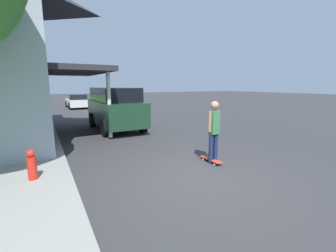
% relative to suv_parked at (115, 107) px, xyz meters
% --- Properties ---
extents(ground_plane, '(120.00, 120.00, 0.00)m').
position_rel_suv_parked_xyz_m(ground_plane, '(-0.06, -6.95, -1.13)').
color(ground_plane, '#333335').
extents(sidewalk, '(1.80, 80.00, 0.10)m').
position_rel_suv_parked_xyz_m(sidewalk, '(-3.66, -0.95, -1.08)').
color(sidewalk, gray).
rests_on(sidewalk, ground_plane).
extents(suv_parked, '(2.04, 4.45, 2.13)m').
position_rel_suv_parked_xyz_m(suv_parked, '(0.00, 0.00, 0.00)').
color(suv_parked, '#193823').
rests_on(suv_parked, ground_plane).
extents(car_down_street, '(1.92, 4.51, 1.35)m').
position_rel_suv_parked_xyz_m(car_down_street, '(-0.09, 12.94, -0.47)').
color(car_down_street, silver).
rests_on(car_down_street, ground_plane).
extents(skateboarder, '(0.41, 0.24, 1.81)m').
position_rel_suv_parked_xyz_m(skateboarder, '(1.00, -6.38, -0.11)').
color(skateboarder, '#192347').
rests_on(skateboarder, ground_plane).
extents(skateboard, '(0.23, 0.82, 0.10)m').
position_rel_suv_parked_xyz_m(skateboard, '(0.98, -6.34, -1.05)').
color(skateboard, '#B73D23').
rests_on(skateboard, ground_plane).
extents(fire_hydrant, '(0.20, 0.20, 0.71)m').
position_rel_suv_parked_xyz_m(fire_hydrant, '(-3.58, -5.42, -0.69)').
color(fire_hydrant, red).
rests_on(fire_hydrant, sidewalk).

